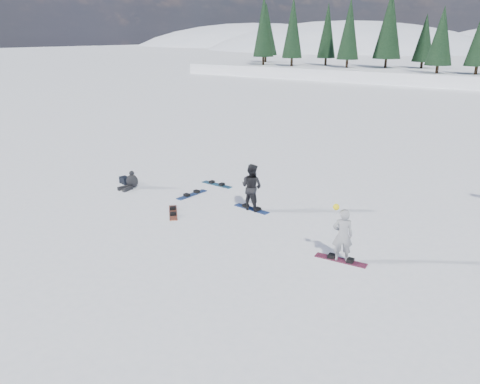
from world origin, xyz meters
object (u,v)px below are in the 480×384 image
Objects in this scene: snowboard_loose_b at (173,213)px; snowboard_loose_c at (217,185)px; snowboard_loose_a at (192,195)px; gear_bag at (125,180)px; snowboarder_man at (252,187)px; seated_rider at (131,181)px; snowboarder_woman at (342,235)px.

snowboard_loose_c is at bearing 147.91° from snowboard_loose_b.
gear_bag is at bearing 103.04° from snowboard_loose_a.
gear_bag is 4.01m from snowboard_loose_c.
snowboarder_man is 5.64m from seated_rider.
snowboard_loose_a is (-2.87, -0.05, -0.86)m from snowboarder_man.
snowboarder_woman reaches higher than snowboard_loose_a.
snowboarder_woman is 8.14m from snowboard_loose_c.
snowboarder_woman reaches higher than gear_bag.
snowboarder_man is 1.16× the size of snowboard_loose_c.
seated_rider is (-9.96, 1.17, -0.52)m from snowboarder_woman.
seated_rider is 3.64m from snowboard_loose_b.
snowboarder_man reaches higher than gear_bag.
seated_rider is at bearing -135.84° from snowboard_loose_c.
snowboarder_man reaches higher than seated_rider.
seated_rider is 2.80m from snowboard_loose_a.
snowboard_loose_c is 1.00× the size of snowboard_loose_b.
snowboard_loose_c is at bearing 32.37° from gear_bag.
gear_bag reaches higher than snowboard_loose_c.
snowboard_loose_b is at bearing -14.81° from seated_rider.
snowboarder_woman is 7.57m from snowboard_loose_a.
snowboarder_woman is 0.99× the size of snowboarder_man.
snowboarder_man reaches higher than snowboard_loose_c.
seated_rider is at bearing -19.48° from gear_bag.
snowboarder_woman is 6.57m from snowboard_loose_b.
snowboard_loose_b is at bearing 44.15° from snowboarder_man.
snowboarder_woman is at bearing 156.98° from snowboarder_man.
snowboard_loose_b is (3.44, -1.16, -0.27)m from seated_rider.
seated_rider reaches higher than snowboard_loose_b.
seated_rider is (-5.55, -0.81, -0.59)m from snowboarder_man.
gear_bag is (-0.70, 0.25, -0.14)m from seated_rider.
seated_rider is 1.98× the size of gear_bag.
snowboarder_man is 3.87× the size of gear_bag.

